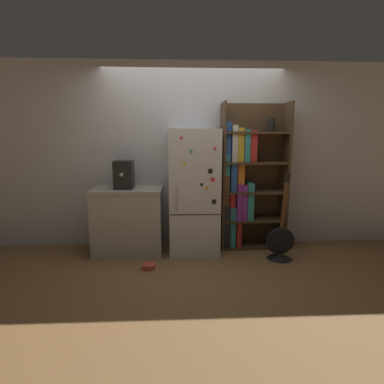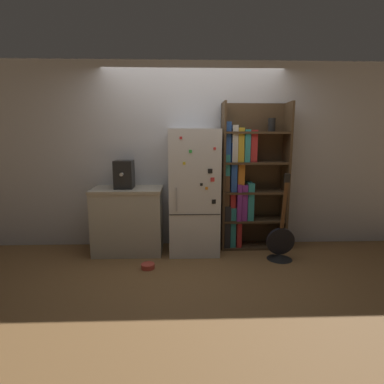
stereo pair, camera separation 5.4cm
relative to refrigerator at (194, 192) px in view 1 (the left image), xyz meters
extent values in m
plane|color=olive|center=(0.00, -0.15, -0.84)|extent=(16.00, 16.00, 0.00)
cube|color=silver|center=(0.00, 0.32, 0.46)|extent=(8.00, 0.05, 2.60)
cube|color=silver|center=(0.00, 0.00, 0.00)|extent=(0.66, 0.59, 1.67)
cube|color=#333333|center=(0.00, -0.30, -0.24)|extent=(0.65, 0.01, 0.01)
cube|color=#B2B2B7|center=(-0.23, -0.31, -0.04)|extent=(0.02, 0.02, 0.30)
cube|color=red|center=(0.22, -0.30, 0.21)|extent=(0.05, 0.02, 0.05)
cube|color=yellow|center=(-0.13, -0.30, 0.41)|extent=(0.03, 0.01, 0.03)
cube|color=red|center=(-0.17, -0.30, 0.72)|extent=(0.03, 0.01, 0.03)
cube|color=black|center=(0.19, -0.30, 0.32)|extent=(0.06, 0.01, 0.06)
cube|color=orange|center=(0.15, -0.30, 0.10)|extent=(0.03, 0.01, 0.03)
cube|color=red|center=(0.24, -0.30, 0.59)|extent=(0.03, 0.01, 0.03)
cube|color=green|center=(-0.06, -0.30, 0.56)|extent=(0.04, 0.02, 0.04)
cube|color=black|center=(0.08, -0.30, 0.15)|extent=(0.03, 0.01, 0.03)
cube|color=black|center=(0.24, -0.30, -0.07)|extent=(0.05, 0.02, 0.06)
cube|color=#4C3823|center=(0.40, 0.12, 0.18)|extent=(0.03, 0.35, 2.03)
cube|color=#4C3823|center=(1.29, 0.12, 0.18)|extent=(0.03, 0.35, 2.03)
cube|color=#4C3823|center=(0.85, 0.28, 0.18)|extent=(0.91, 0.03, 2.03)
cube|color=#4C3823|center=(0.85, 0.12, -0.82)|extent=(0.85, 0.32, 0.03)
cube|color=#4C3823|center=(0.85, 0.12, -0.43)|extent=(0.85, 0.32, 0.03)
cube|color=#4C3823|center=(0.85, 0.12, -0.02)|extent=(0.85, 0.32, 0.03)
cube|color=#4C3823|center=(0.85, 0.12, 0.38)|extent=(0.85, 0.32, 0.03)
cube|color=#4C3823|center=(0.85, 0.12, 0.79)|extent=(0.85, 0.32, 0.03)
cube|color=#262628|center=(0.47, 0.12, -0.51)|extent=(0.08, 0.28, 0.60)
cube|color=teal|center=(0.55, 0.12, -0.52)|extent=(0.07, 0.23, 0.57)
cube|color=red|center=(0.64, 0.13, -0.47)|extent=(0.07, 0.26, 0.68)
cube|color=brown|center=(0.46, 0.12, -0.10)|extent=(0.06, 0.25, 0.63)
cube|color=red|center=(0.54, 0.12, -0.21)|extent=(0.07, 0.23, 0.42)
cube|color=purple|center=(0.62, 0.12, -0.16)|extent=(0.06, 0.30, 0.51)
cube|color=purple|center=(0.70, 0.13, -0.16)|extent=(0.08, 0.30, 0.50)
cube|color=teal|center=(0.79, 0.12, -0.15)|extent=(0.08, 0.28, 0.52)
cube|color=teal|center=(0.46, 0.13, 0.25)|extent=(0.06, 0.26, 0.51)
cube|color=#2D59B2|center=(0.55, 0.12, 0.33)|extent=(0.08, 0.26, 0.66)
cube|color=orange|center=(0.65, 0.13, 0.29)|extent=(0.09, 0.23, 0.60)
cube|color=#2D59B2|center=(0.46, 0.13, 0.67)|extent=(0.07, 0.23, 0.54)
cube|color=silver|center=(0.55, 0.13, 0.65)|extent=(0.07, 0.28, 0.49)
cube|color=gold|center=(0.63, 0.12, 0.63)|extent=(0.08, 0.25, 0.46)
cube|color=teal|center=(0.72, 0.12, 0.62)|extent=(0.07, 0.27, 0.43)
cube|color=red|center=(0.80, 0.12, 0.61)|extent=(0.09, 0.23, 0.43)
cylinder|color=black|center=(1.06, 0.12, 0.90)|extent=(0.10, 0.10, 0.18)
cube|color=#BCB7A8|center=(-0.90, 0.01, -0.41)|extent=(0.91, 0.57, 0.85)
cube|color=#B2A893|center=(-0.90, 0.01, 0.04)|extent=(0.93, 0.59, 0.04)
cube|color=black|center=(-0.94, 0.02, 0.24)|extent=(0.24, 0.28, 0.37)
cylinder|color=#A5A39E|center=(-0.94, -0.15, 0.26)|extent=(0.04, 0.06, 0.04)
cone|color=black|center=(1.10, -0.34, -0.81)|extent=(0.33, 0.33, 0.06)
cylinder|color=black|center=(1.10, -0.34, -0.59)|extent=(0.36, 0.09, 0.37)
cube|color=brown|center=(1.10, -0.41, -0.11)|extent=(0.04, 0.10, 0.60)
cube|color=black|center=(1.10, -0.46, 0.25)|extent=(0.07, 0.04, 0.11)
cylinder|color=#D84C3F|center=(-0.58, -0.57, -0.81)|extent=(0.16, 0.16, 0.06)
torus|color=#D84C3F|center=(-0.58, -0.57, -0.78)|extent=(0.17, 0.17, 0.01)
camera|label=1|loc=(-0.22, -3.99, 0.71)|focal=28.00mm
camera|label=2|loc=(-0.16, -3.99, 0.71)|focal=28.00mm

